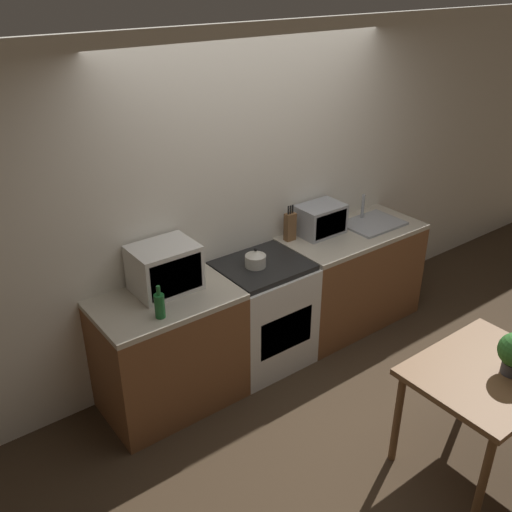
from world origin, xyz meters
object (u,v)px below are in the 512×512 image
at_px(dining_table, 486,382).
at_px(kettle, 256,258).
at_px(microwave, 165,268).
at_px(stove_range, 262,314).
at_px(bottle, 160,305).
at_px(toaster_oven, 320,219).

bearing_deg(dining_table, kettle, 106.70).
bearing_deg(microwave, kettle, -8.97).
relative_size(stove_range, kettle, 5.60).
bearing_deg(kettle, dining_table, -73.30).
bearing_deg(bottle, microwave, 55.20).
xyz_separation_m(microwave, bottle, (-0.21, -0.30, -0.08)).
relative_size(kettle, dining_table, 0.17).
distance_m(microwave, bottle, 0.37).
relative_size(kettle, toaster_oven, 0.41).
distance_m(microwave, dining_table, 2.22).
height_order(bottle, dining_table, bottle).
height_order(kettle, microwave, microwave).
xyz_separation_m(bottle, dining_table, (1.43, -1.51, -0.35)).
bearing_deg(toaster_oven, microwave, -178.63).
distance_m(microwave, toaster_oven, 1.51).
bearing_deg(toaster_oven, kettle, -169.51).
height_order(stove_range, bottle, bottle).
bearing_deg(stove_range, microwave, 171.59).
relative_size(stove_range, microwave, 2.01).
xyz_separation_m(kettle, bottle, (-0.92, -0.19, 0.02)).
xyz_separation_m(kettle, microwave, (-0.71, 0.11, 0.10)).
relative_size(toaster_oven, dining_table, 0.42).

